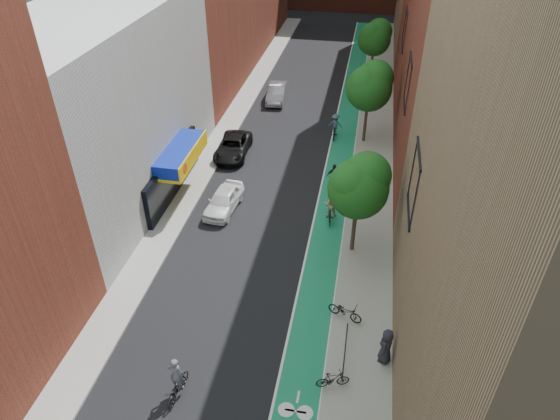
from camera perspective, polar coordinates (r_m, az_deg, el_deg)
The scene contains 19 objects.
ground at distance 23.89m, azimuth -7.83°, elevation -18.36°, with size 160.00×160.00×0.00m, color black.
bike_lane at distance 43.59m, azimuth 7.50°, elevation 9.08°, with size 2.00×68.00×0.01m, color #14754D.
sidewalk_left at distance 45.05m, azimuth -5.45°, elevation 10.24°, with size 2.00×68.00×0.15m, color gray.
sidewalk_right at distance 43.54m, azimuth 10.82°, elevation 8.82°, with size 3.00×68.00×0.15m, color gray.
building_left_white at distance 34.41m, azimuth -19.59°, elevation 10.92°, with size 8.00×20.00×12.00m, color silver.
building_right_near_tan at distance 19.31m, azimuth 28.02°, elevation -1.00°, with size 8.00×20.00×18.00m, color #8C6B4C.
tree_near at distance 27.31m, azimuth 9.07°, elevation 2.89°, with size 3.40×3.36×6.42m.
tree_mid at distance 39.79m, azimuth 10.25°, elevation 13.89°, with size 3.55×3.53×6.74m.
tree_far at distance 53.20m, azimuth 10.81°, elevation 18.89°, with size 3.30×3.25×6.21m.
parked_car_white at distance 32.92m, azimuth -6.45°, elevation 1.14°, with size 1.70×4.22×1.44m, color white.
parked_car_black at distance 39.23m, azimuth -5.40°, elevation 7.21°, with size 2.30×4.99×1.39m, color black.
parked_car_silver at distance 48.67m, azimuth -0.39°, elevation 13.25°, with size 1.61×4.63×1.52m, color gray.
cyclist_lead at distance 23.03m, azimuth -11.66°, elevation -18.79°, with size 0.86×1.93×2.18m.
cyclist_lane_near at distance 31.69m, azimuth 5.78°, elevation 0.23°, with size 0.98×1.73×2.22m.
cyclist_lane_mid at distance 34.69m, azimuth 6.13°, elevation 3.24°, with size 1.08×1.91×2.09m.
cyclist_lane_far at distance 41.78m, azimuth 6.32°, elevation 9.35°, with size 1.14×1.79×2.08m.
parked_bike_mid at distance 22.98m, azimuth 6.05°, elevation -18.71°, with size 0.43×1.51×0.91m, color black.
parked_bike_far at distance 25.58m, azimuth 7.45°, elevation -11.37°, with size 0.64×1.82×0.96m, color black.
pedestrian at distance 23.80m, azimuth 12.04°, elevation -14.95°, with size 0.94×0.61×1.93m, color #21212A.
Camera 1 is at (5.60, -13.12, 19.17)m, focal length 32.00 mm.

